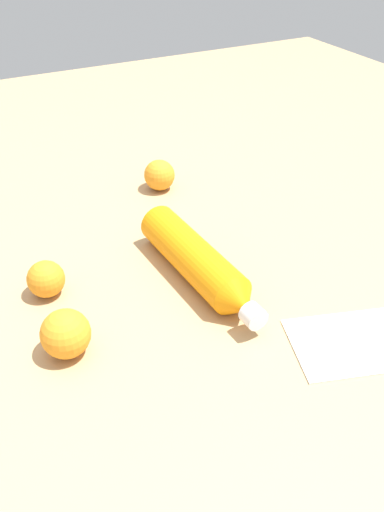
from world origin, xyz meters
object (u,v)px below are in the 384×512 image
orange_0 (159,175)px  folded_napkin (351,342)px  orange_1 (46,279)px  orange_2 (66,334)px  water_bottle (199,263)px

orange_0 → folded_napkin: 0.56m
orange_1 → folded_napkin: (-0.31, -0.36, -0.03)m
orange_1 → orange_2: 0.14m
orange_0 → orange_1: bearing=128.1°
orange_0 → orange_1: 0.39m
water_bottle → orange_0: (0.32, -0.07, -0.00)m
water_bottle → folded_napkin: (-0.24, -0.12, -0.03)m
water_bottle → orange_2: (-0.06, 0.24, 0.00)m
orange_1 → folded_napkin: 0.48m
orange_1 → folded_napkin: bearing=-131.3°
water_bottle → folded_napkin: 0.27m
orange_1 → orange_2: size_ratio=0.85×
orange_0 → orange_1: (-0.24, 0.31, -0.00)m
water_bottle → folded_napkin: size_ratio=1.84×
water_bottle → orange_0: size_ratio=4.77×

